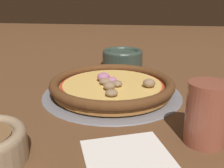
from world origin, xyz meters
The scene contains 6 objects.
ground_plane centered at (0.00, 0.00, 0.00)m, with size 3.00×3.00×0.00m, color brown.
pizza_tray centered at (0.00, 0.00, 0.00)m, with size 0.33×0.33×0.01m.
pizza centered at (0.00, 0.00, 0.02)m, with size 0.30×0.30×0.04m.
bowl_near centered at (-0.26, 0.00, 0.03)m, with size 0.13×0.13×0.06m.
drinking_cup centered at (0.20, 0.18, 0.05)m, with size 0.07×0.07×0.10m.
napkin centered at (0.28, 0.07, 0.00)m, with size 0.20×0.18×0.01m.
Camera 1 is at (0.59, 0.08, 0.23)m, focal length 42.00 mm.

